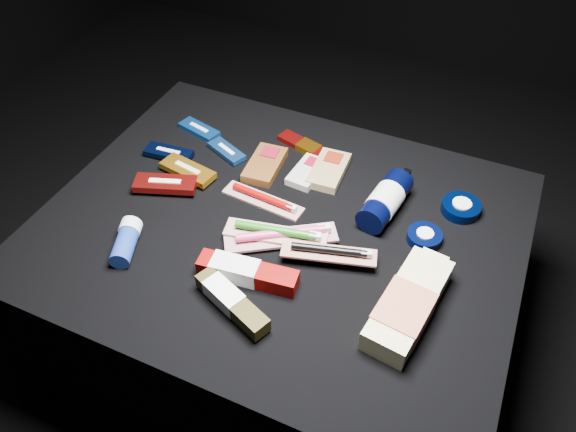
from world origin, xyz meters
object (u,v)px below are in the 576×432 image
at_px(bodywash_bottle, 407,306).
at_px(toothpaste_carton_red, 243,272).
at_px(lotion_bottle, 385,201).
at_px(deodorant_stick, 126,241).

relative_size(bodywash_bottle, toothpaste_carton_red, 1.27).
relative_size(lotion_bottle, bodywash_bottle, 0.81).
distance_m(deodorant_stick, toothpaste_carton_red, 0.25).
bearing_deg(lotion_bottle, bodywash_bottle, -56.28).
height_order(bodywash_bottle, toothpaste_carton_red, bodywash_bottle).
xyz_separation_m(lotion_bottle, deodorant_stick, (-0.44, -0.31, -0.01)).
distance_m(lotion_bottle, deodorant_stick, 0.54).
height_order(lotion_bottle, toothpaste_carton_red, lotion_bottle).
distance_m(lotion_bottle, bodywash_bottle, 0.27).
height_order(lotion_bottle, bodywash_bottle, lotion_bottle).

